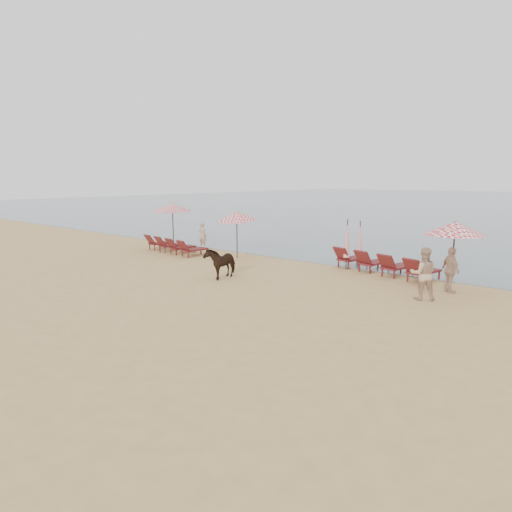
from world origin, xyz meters
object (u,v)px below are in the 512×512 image
at_px(umbrella_open_right, 455,228).
at_px(beachgoer_left, 203,235).
at_px(lounger_cluster_left, 174,245).
at_px(cow, 221,262).
at_px(lounger_cluster_right, 382,263).
at_px(umbrella_open_left_b, 237,216).
at_px(umbrella_closed_right, 347,239).
at_px(umbrella_open_left_a, 172,207).
at_px(beachgoer_right_a, 423,274).
at_px(beachgoer_right_b, 451,270).
at_px(umbrella_closed_left, 360,240).

xyz_separation_m(umbrella_open_right, beachgoer_left, (-13.96, 1.25, -1.50)).
bearing_deg(lounger_cluster_left, cow, -17.58).
height_order(umbrella_open_right, beachgoer_left, umbrella_open_right).
bearing_deg(lounger_cluster_left, lounger_cluster_right, 17.07).
height_order(umbrella_open_left_b, umbrella_closed_right, umbrella_open_left_b).
bearing_deg(umbrella_open_left_a, lounger_cluster_right, 1.41).
height_order(cow, beachgoer_right_a, beachgoer_right_a).
distance_m(beachgoer_left, beachgoer_right_b, 14.06).
distance_m(umbrella_open_right, cow, 8.84).
distance_m(umbrella_closed_right, beachgoer_right_b, 4.90).
relative_size(umbrella_open_right, umbrella_closed_right, 1.12).
bearing_deg(umbrella_open_left_a, umbrella_open_left_b, -5.59).
height_order(umbrella_open_left_b, umbrella_closed_left, umbrella_open_left_b).
xyz_separation_m(lounger_cluster_left, lounger_cluster_right, (11.01, 2.06, 0.04)).
distance_m(umbrella_open_right, beachgoer_left, 14.10).
distance_m(umbrella_open_left_b, umbrella_closed_right, 5.76).
bearing_deg(cow, umbrella_closed_right, 48.51).
distance_m(umbrella_open_right, beachgoer_right_b, 1.47).
distance_m(beachgoer_left, beachgoer_right_a, 13.84).
bearing_deg(beachgoer_right_a, umbrella_closed_left, -69.20).
distance_m(umbrella_open_left_a, umbrella_open_left_b, 5.31).
xyz_separation_m(umbrella_open_left_b, umbrella_closed_left, (6.07, 1.28, -0.81)).
xyz_separation_m(umbrella_closed_right, beachgoer_right_b, (4.69, -1.29, -0.57)).
distance_m(umbrella_open_left_b, cow, 4.67).
bearing_deg(lounger_cluster_right, umbrella_open_right, -8.52).
height_order(beachgoer_left, beachgoer_right_a, beachgoer_right_a).
bearing_deg(beachgoer_right_a, beachgoer_left, -42.07).
distance_m(umbrella_closed_left, beachgoer_right_a, 4.93).
xyz_separation_m(umbrella_open_right, umbrella_closed_left, (-4.23, 1.39, -0.92)).
xyz_separation_m(umbrella_closed_left, beachgoer_right_a, (3.78, -3.13, -0.46)).
bearing_deg(umbrella_open_right, umbrella_open_left_b, 164.91).
xyz_separation_m(umbrella_open_left_b, beachgoer_left, (-3.66, 1.14, -1.39)).
xyz_separation_m(lounger_cluster_right, umbrella_open_left_a, (-12.53, -0.79, 1.89)).
xyz_separation_m(umbrella_open_right, beachgoer_right_b, (0.02, -0.23, -1.45)).
height_order(umbrella_closed_right, beachgoer_left, umbrella_closed_right).
xyz_separation_m(lounger_cluster_right, beachgoer_right_a, (2.61, -2.95, 0.42)).
bearing_deg(lounger_cluster_left, umbrella_closed_right, 17.98).
xyz_separation_m(umbrella_open_left_a, umbrella_closed_right, (10.92, 0.64, -0.97)).
distance_m(umbrella_closed_left, umbrella_closed_right, 0.55).
relative_size(umbrella_closed_right, beachgoer_right_a, 1.28).
height_order(lounger_cluster_right, beachgoer_right_a, beachgoer_right_a).
relative_size(umbrella_open_left_a, umbrella_closed_right, 1.16).
bearing_deg(umbrella_closed_right, umbrella_open_left_b, -170.36).
distance_m(beachgoer_right_a, beachgoer_right_b, 1.59).
bearing_deg(umbrella_open_left_b, umbrella_closed_right, -10.31).
distance_m(lounger_cluster_left, beachgoer_right_b, 14.11).
bearing_deg(umbrella_open_right, umbrella_open_left_a, 163.96).
bearing_deg(umbrella_closed_left, beachgoer_right_a, -39.62).
bearing_deg(lounger_cluster_right, umbrella_open_left_b, -158.30).
xyz_separation_m(lounger_cluster_right, umbrella_closed_left, (-1.17, 0.18, 0.88)).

